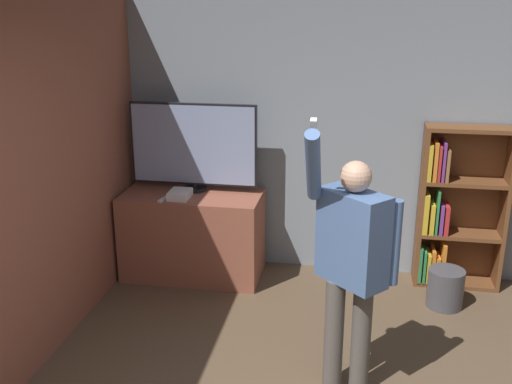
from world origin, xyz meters
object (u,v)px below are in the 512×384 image
object	(u,v)px
television	(194,146)
bookshelf	(452,212)
waste_bin	(445,288)
game_console	(180,194)
person	(352,258)

from	to	relation	value
television	bookshelf	bearing A→B (deg)	3.00
television	waste_bin	distance (m)	2.57
television	game_console	distance (m)	0.47
television	person	world-z (taller)	person
game_console	waste_bin	xyz separation A→B (m)	(2.38, -0.10, -0.68)
television	waste_bin	world-z (taller)	television
person	waste_bin	size ratio (longest dim) A/B	5.59
game_console	person	size ratio (longest dim) A/B	0.13
waste_bin	person	bearing A→B (deg)	-121.65
waste_bin	game_console	bearing A→B (deg)	177.65
waste_bin	television	bearing A→B (deg)	171.30
bookshelf	person	xyz separation A→B (m)	(-0.87, -1.79, 0.27)
television	waste_bin	xyz separation A→B (m)	(2.31, -0.35, -1.08)
person	waste_bin	xyz separation A→B (m)	(0.81, 1.31, -0.81)
game_console	person	distance (m)	2.11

